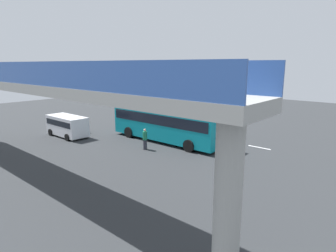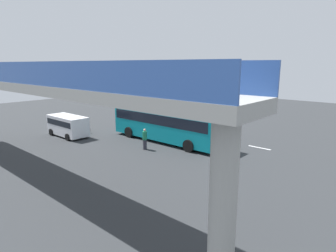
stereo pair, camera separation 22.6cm
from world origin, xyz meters
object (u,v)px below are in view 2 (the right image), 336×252
pedestrian (145,139)px  traffic_sign (199,115)px  city_bus (165,122)px  parked_van (68,125)px  bicycle_black (86,129)px

pedestrian → traffic_sign: traffic_sign is taller
city_bus → parked_van: 10.00m
parked_van → traffic_sign: bearing=-131.4°
pedestrian → parked_van: bearing=11.6°
city_bus → parked_van: (8.64, 4.97, -0.70)m
bicycle_black → traffic_sign: bearing=-138.8°
city_bus → parked_van: bearing=29.9°
traffic_sign → parked_van: bearing=48.6°
city_bus → pedestrian: size_ratio=6.44×
pedestrian → traffic_sign: 8.29m
parked_van → traffic_sign: (-8.89, -10.10, 0.71)m
traffic_sign → city_bus: bearing=87.3°
bicycle_black → pedestrian: 9.31m
city_bus → parked_van: city_bus is taller
parked_van → pedestrian: 9.27m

